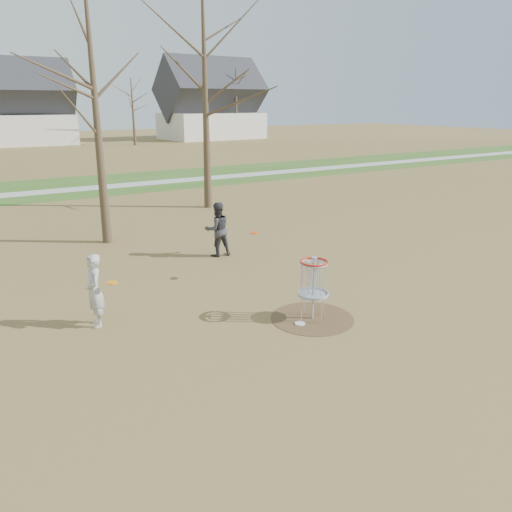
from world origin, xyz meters
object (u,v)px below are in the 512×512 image
(player_throwing, at_px, (217,229))
(disc_grounded, at_px, (300,324))
(disc_golf_basket, at_px, (314,279))
(player_standing, at_px, (94,291))

(player_throwing, xyz_separation_m, disc_grounded, (-0.83, -5.31, -0.80))
(disc_grounded, relative_size, disc_golf_basket, 0.16)
(disc_golf_basket, bearing_deg, player_throwing, 85.33)
(disc_grounded, xyz_separation_m, disc_golf_basket, (0.41, 0.11, 0.89))
(disc_grounded, bearing_deg, player_standing, 148.82)
(player_standing, xyz_separation_m, disc_golf_basket, (4.03, -2.09, 0.14))
(player_standing, distance_m, disc_golf_basket, 4.54)
(player_standing, bearing_deg, disc_golf_basket, 67.53)
(player_throwing, bearing_deg, disc_golf_basket, 89.60)
(player_throwing, bearing_deg, player_standing, 39.21)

